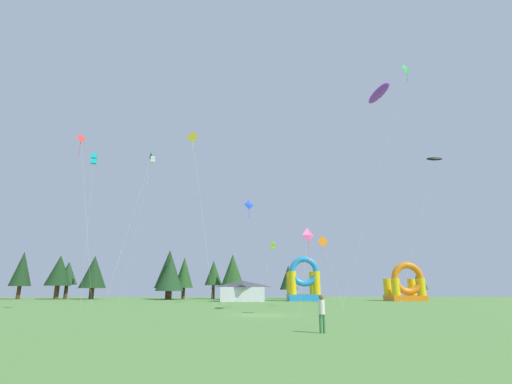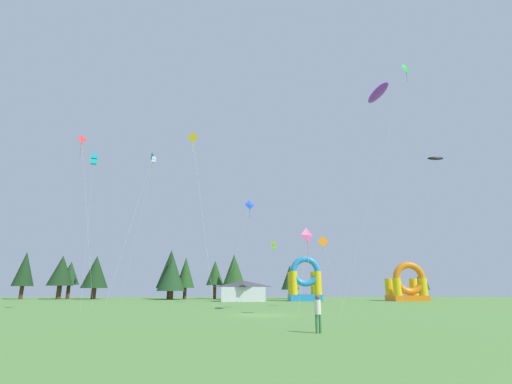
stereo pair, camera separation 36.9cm
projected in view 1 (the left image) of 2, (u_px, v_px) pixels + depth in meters
The scene contains 28 objects.
ground_plane at pixel (261, 315), 30.49m from camera, with size 120.00×120.00×0.00m, color #5B8C42.
kite_cyan_box at pixel (94, 159), 37.96m from camera, with size 1.23×3.25×15.37m.
kite_red_diamond at pixel (81, 142), 50.26m from camera, with size 4.31×0.89×21.96m.
kite_pink_diamond at pixel (309, 236), 31.43m from camera, with size 1.46×0.64×6.86m.
kite_orange_diamond at pixel (322, 243), 44.58m from camera, with size 2.32×1.44×7.91m.
kite_lime_box at pixel (273, 246), 56.73m from camera, with size 2.74×0.69×8.90m.
kite_teal_diamond at pixel (151, 158), 66.34m from camera, with size 2.90×10.44×25.23m.
kite_yellow_diamond at pixel (193, 139), 52.89m from camera, with size 4.73×8.19×23.31m.
kite_black_parafoil at pixel (434, 159), 52.16m from camera, with size 8.09×1.04×19.99m.
kite_green_diamond at pixel (406, 73), 36.42m from camera, with size 7.75×2.38×23.33m.
kite_blue_diamond at pixel (249, 206), 53.58m from camera, with size 4.35×2.22×14.19m.
kite_white_box at pixel (153, 160), 61.71m from camera, with size 3.76×0.62×23.15m.
kite_purple_parafoil at pixel (379, 94), 34.88m from camera, with size 1.77×10.37×20.35m.
person_far_side at pixel (322, 310), 18.75m from camera, with size 0.34×0.34×1.83m.
inflatable_red_slide at pixel (304, 284), 62.60m from camera, with size 5.18×4.36×7.24m.
inflatable_blue_arch at pixel (406, 287), 62.46m from camera, with size 5.64×4.84×6.32m.
festival_tent at pixel (242, 291), 60.53m from camera, with size 6.94×3.92×3.26m.
tree_row_0 at pixel (22, 269), 72.22m from camera, with size 3.87×3.87×8.95m.
tree_row_1 at pixel (59, 271), 72.16m from camera, with size 4.78×4.78×8.23m.
tree_row_2 at pixel (68, 273), 73.57m from camera, with size 3.67×3.67×7.15m.
tree_row_3 at pixel (94, 272), 72.24m from camera, with size 4.95×4.95×8.16m.
tree_row_4 at pixel (169, 269), 71.99m from camera, with size 5.18×5.18×9.25m.
tree_row_5 at pixel (170, 274), 69.99m from camera, with size 5.18×5.18×7.74m.
tree_row_6 at pixel (184, 273), 71.71m from camera, with size 3.52×3.52×7.83m.
tree_row_7 at pixel (214, 273), 73.70m from camera, with size 3.42×3.42×7.35m.
tree_row_8 at pixel (233, 271), 70.72m from camera, with size 4.43×4.43×8.33m.
tree_row_9 at pixel (289, 278), 73.47m from camera, with size 3.53×3.53×6.43m.
tree_row_10 at pixel (419, 278), 71.64m from camera, with size 2.84×2.84×6.04m.
Camera 1 is at (-1.80, -31.98, 2.21)m, focal length 26.26 mm.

